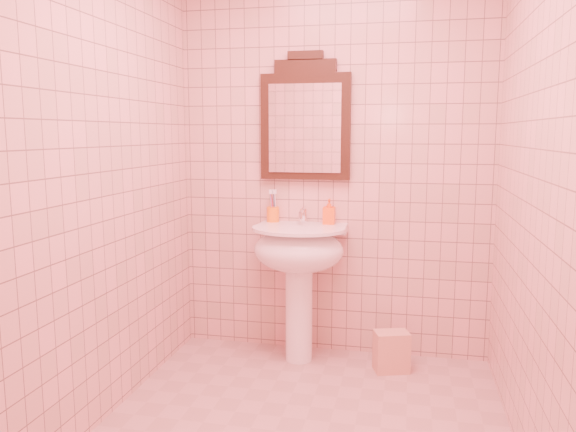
% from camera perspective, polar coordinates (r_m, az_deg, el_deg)
% --- Properties ---
extents(back_wall, '(2.00, 0.02, 2.50)m').
position_cam_1_polar(back_wall, '(3.62, 4.66, 5.40)').
color(back_wall, tan).
rests_on(back_wall, floor).
extents(pedestal_sink, '(0.58, 0.58, 0.86)m').
position_cam_1_polar(pedestal_sink, '(3.51, 1.11, -4.39)').
color(pedestal_sink, white).
rests_on(pedestal_sink, floor).
extents(faucet, '(0.04, 0.16, 0.11)m').
position_cam_1_polar(faucet, '(3.59, 1.53, 0.11)').
color(faucet, white).
rests_on(faucet, pedestal_sink).
extents(mirror, '(0.58, 0.06, 0.80)m').
position_cam_1_polar(mirror, '(3.62, 1.76, 9.62)').
color(mirror, black).
rests_on(mirror, back_wall).
extents(toothbrush_cup, '(0.08, 0.08, 0.19)m').
position_cam_1_polar(toothbrush_cup, '(3.66, -1.54, 0.22)').
color(toothbrush_cup, orange).
rests_on(toothbrush_cup, pedestal_sink).
extents(soap_dispenser, '(0.07, 0.08, 0.16)m').
position_cam_1_polar(soap_dispenser, '(3.58, 4.20, 0.45)').
color(soap_dispenser, '#FA5A15').
rests_on(soap_dispenser, pedestal_sink).
extents(towel, '(0.23, 0.19, 0.25)m').
position_cam_1_polar(towel, '(3.56, 10.46, -13.38)').
color(towel, tan).
rests_on(towel, floor).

